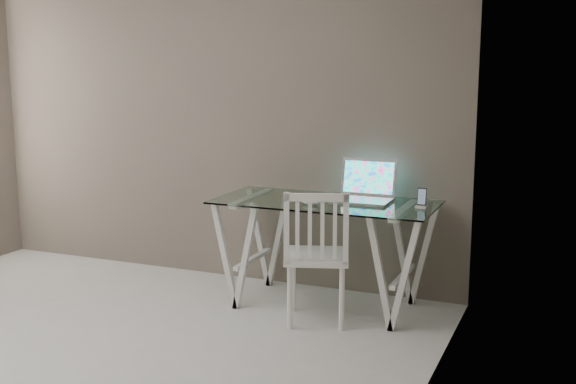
% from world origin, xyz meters
% --- Properties ---
extents(desk, '(1.50, 0.70, 0.75)m').
position_xyz_m(desk, '(1.07, 1.85, 0.38)').
color(desk, silver).
rests_on(desk, ground).
extents(chair, '(0.51, 0.51, 0.89)m').
position_xyz_m(chair, '(1.14, 1.49, 0.49)').
color(chair, white).
rests_on(chair, ground).
extents(laptop, '(0.39, 0.34, 0.27)m').
position_xyz_m(laptop, '(1.31, 1.99, 0.81)').
color(laptop, silver).
rests_on(laptop, desk).
extents(keyboard, '(0.25, 0.11, 0.01)m').
position_xyz_m(keyboard, '(0.92, 1.85, 0.75)').
color(keyboard, silver).
rests_on(keyboard, desk).
extents(mouse, '(0.11, 0.06, 0.03)m').
position_xyz_m(mouse, '(1.02, 1.70, 0.76)').
color(mouse, silver).
rests_on(mouse, desk).
extents(phone_dock, '(0.07, 0.07, 0.13)m').
position_xyz_m(phone_dock, '(1.73, 1.88, 0.78)').
color(phone_dock, white).
rests_on(phone_dock, desk).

